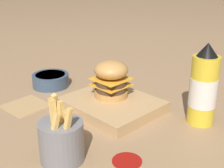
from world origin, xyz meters
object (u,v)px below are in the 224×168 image
object	(u,v)px
ketchup_bottle	(203,88)
fries_basket	(61,140)
burger	(111,79)
serving_board	(112,105)
side_bowl	(51,80)
spoon	(122,72)

from	to	relation	value
ketchup_bottle	fries_basket	xyz separation A→B (m)	(-0.12, -0.37, -0.05)
burger	fries_basket	size ratio (longest dim) A/B	0.72
serving_board	fries_basket	xyz separation A→B (m)	(0.10, -0.25, 0.03)
ketchup_bottle	fries_basket	distance (m)	0.39
ketchup_bottle	fries_basket	size ratio (longest dim) A/B	1.45
fries_basket	side_bowl	size ratio (longest dim) A/B	1.21
ketchup_bottle	spoon	distance (m)	0.45
fries_basket	spoon	bearing A→B (deg)	120.95
side_bowl	spoon	xyz separation A→B (m)	(0.09, 0.27, -0.02)
ketchup_bottle	fries_basket	bearing A→B (deg)	-107.97
spoon	burger	bearing A→B (deg)	-175.63
side_bowl	spoon	bearing A→B (deg)	72.59
serving_board	ketchup_bottle	bearing A→B (deg)	28.03
fries_basket	spoon	size ratio (longest dim) A/B	0.98
spoon	ketchup_bottle	bearing A→B (deg)	-140.49
side_bowl	serving_board	bearing A→B (deg)	4.35
burger	ketchup_bottle	world-z (taller)	ketchup_bottle
serving_board	side_bowl	world-z (taller)	side_bowl
burger	side_bowl	world-z (taller)	burger
side_bowl	ketchup_bottle	bearing A→B (deg)	15.41
serving_board	ketchup_bottle	xyz separation A→B (m)	(0.22, 0.12, 0.08)
burger	spoon	bearing A→B (deg)	127.46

